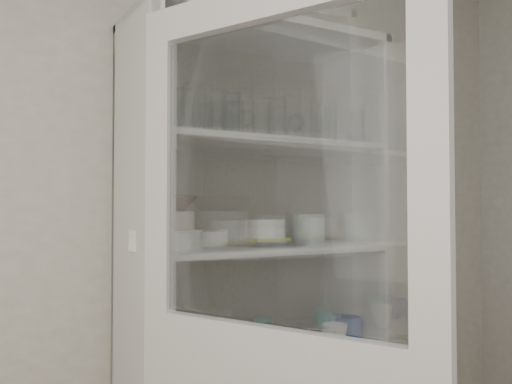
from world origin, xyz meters
TOP-DOWN VIEW (x-y plane):
  - wall_back at (0.00, 1.50)m, footprint 3.60×0.02m
  - pantry_cabinet at (0.20, 1.34)m, footprint 1.00×0.45m
  - tumbler_0 at (-0.15, 1.16)m, footprint 0.10×0.10m
  - tumbler_1 at (-0.04, 1.14)m, footprint 0.10×0.10m
  - tumbler_2 at (0.03, 1.16)m, footprint 0.10×0.10m
  - tumbler_3 at (0.15, 1.14)m, footprint 0.07×0.07m
  - tumbler_4 at (0.23, 1.17)m, footprint 0.10×0.10m
  - tumbler_5 at (0.46, 1.16)m, footprint 0.09×0.09m
  - tumbler_6 at (0.61, 1.17)m, footprint 0.08×0.08m
  - tumbler_7 at (-0.16, 1.24)m, footprint 0.08×0.08m
  - tumbler_8 at (0.07, 1.29)m, footprint 0.08×0.08m
  - tumbler_9 at (-0.02, 1.26)m, footprint 0.08×0.08m
  - tumbler_10 at (0.12, 1.30)m, footprint 0.09×0.09m
  - goblet_0 at (-0.17, 1.38)m, footprint 0.08×0.08m
  - goblet_1 at (0.22, 1.39)m, footprint 0.07×0.07m
  - goblet_2 at (0.47, 1.39)m, footprint 0.07×0.07m
  - goblet_3 at (0.61, 1.39)m, footprint 0.07×0.07m
  - plate_stack_front at (-0.18, 1.24)m, footprint 0.26×0.26m
  - plate_stack_back at (0.01, 1.40)m, footprint 0.23×0.23m
  - cream_bowl at (-0.18, 1.24)m, footprint 0.20×0.20m
  - terracotta_bowl at (-0.18, 1.24)m, footprint 0.27×0.27m
  - glass_platter at (0.25, 1.29)m, footprint 0.42×0.42m
  - yellow_trivet at (0.25, 1.29)m, footprint 0.15×0.15m
  - white_ramekin at (0.25, 1.29)m, footprint 0.22×0.22m
  - grey_bowl_stack at (0.44, 1.27)m, footprint 0.14×0.14m
  - mug_blue at (0.61, 1.23)m, footprint 0.12×0.12m
  - mug_teal at (0.56, 1.29)m, footprint 0.12×0.12m
  - mug_white at (0.48, 1.14)m, footprint 0.12×0.12m
  - teal_jar at (0.26, 1.34)m, footprint 0.08×0.08m
  - measuring_cups at (0.09, 1.21)m, footprint 0.11×0.11m
  - white_canister at (-0.21, 1.29)m, footprint 0.13×0.13m

SIDE VIEW (x-z plane):
  - measuring_cups at x=0.09m, z-range 0.86..0.90m
  - mug_white at x=0.48m, z-range 0.86..0.96m
  - mug_blue at x=0.61m, z-range 0.86..0.96m
  - teal_jar at x=0.26m, z-range 0.86..0.96m
  - mug_teal at x=0.56m, z-range 0.86..0.96m
  - white_canister at x=-0.21m, z-range 0.86..0.99m
  - pantry_cabinet at x=0.20m, z-range -0.11..1.99m
  - glass_platter at x=0.25m, z-range 1.26..1.28m
  - yellow_trivet at x=0.25m, z-range 1.28..1.29m
  - plate_stack_back at x=0.01m, z-range 1.26..1.32m
  - plate_stack_front at x=-0.18m, z-range 1.26..1.33m
  - wall_back at x=0.00m, z-range 0.00..2.60m
  - grey_bowl_stack at x=0.44m, z-range 1.26..1.38m
  - white_ramekin at x=0.25m, z-range 1.29..1.36m
  - cream_bowl at x=-0.18m, z-range 1.33..1.39m
  - terracotta_bowl at x=-0.18m, z-range 1.39..1.45m
  - tumbler_7 at x=-0.16m, z-range 1.66..1.79m
  - tumbler_9 at x=-0.02m, z-range 1.66..1.79m
  - tumbler_6 at x=0.61m, z-range 1.66..1.80m
  - tumbler_5 at x=0.46m, z-range 1.66..1.80m
  - tumbler_3 at x=0.15m, z-range 1.66..1.80m
  - tumbler_0 at x=-0.15m, z-range 1.66..1.81m
  - tumbler_8 at x=0.07m, z-range 1.66..1.81m
  - tumbler_2 at x=0.03m, z-range 1.66..1.81m
  - tumbler_1 at x=-0.04m, z-range 1.66..1.81m
  - tumbler_10 at x=0.12m, z-range 1.66..1.82m
  - tumbler_4 at x=0.23m, z-range 1.66..1.82m
  - goblet_3 at x=0.61m, z-range 1.66..1.82m
  - goblet_1 at x=0.22m, z-range 1.66..1.82m
  - goblet_2 at x=0.47m, z-range 1.66..1.83m
  - goblet_0 at x=-0.17m, z-range 1.66..1.83m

